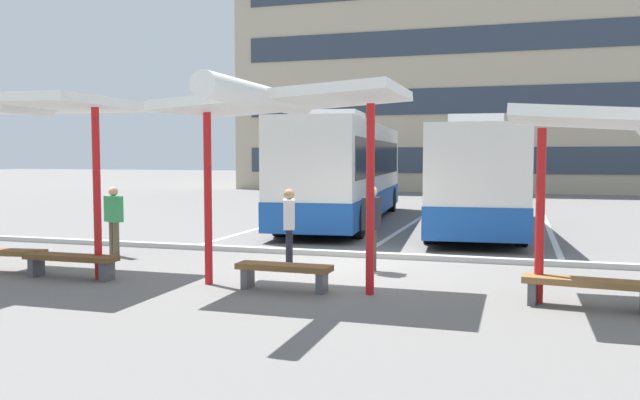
{
  "coord_description": "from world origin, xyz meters",
  "views": [
    {
      "loc": [
        3.44,
        -12.87,
        2.29
      ],
      "look_at": [
        -1.52,
        3.36,
        1.13
      ],
      "focal_mm": 36.52,
      "sensor_mm": 36.0,
      "label": 1
    }
  ],
  "objects_px": {
    "bench_2": "(284,271)",
    "bench_3": "(587,286)",
    "coach_bus_0": "(346,172)",
    "bench_1": "(71,261)",
    "coach_bus_1": "(473,179)",
    "waiting_shelter_0": "(20,108)",
    "waiting_shelter_1": "(280,106)",
    "waiting_passenger_0": "(114,216)",
    "waiting_passenger_1": "(371,222)",
    "waiting_passenger_2": "(289,223)"
  },
  "relations": [
    {
      "from": "bench_2",
      "to": "bench_3",
      "type": "xyz_separation_m",
      "value": [
        4.81,
        0.08,
        0.01
      ]
    },
    {
      "from": "coach_bus_0",
      "to": "bench_1",
      "type": "relative_size",
      "value": 6.64
    },
    {
      "from": "bench_2",
      "to": "coach_bus_1",
      "type": "bearing_deg",
      "value": 76.85
    },
    {
      "from": "coach_bus_0",
      "to": "coach_bus_1",
      "type": "relative_size",
      "value": 1.14
    },
    {
      "from": "waiting_shelter_0",
      "to": "waiting_shelter_1",
      "type": "distance_m",
      "value": 5.08
    },
    {
      "from": "coach_bus_0",
      "to": "bench_2",
      "type": "height_order",
      "value": "coach_bus_0"
    },
    {
      "from": "waiting_passenger_0",
      "to": "bench_3",
      "type": "bearing_deg",
      "value": -13.56
    },
    {
      "from": "waiting_shelter_1",
      "to": "bench_3",
      "type": "height_order",
      "value": "waiting_shelter_1"
    },
    {
      "from": "bench_2",
      "to": "waiting_passenger_0",
      "type": "distance_m",
      "value": 5.63
    },
    {
      "from": "waiting_passenger_1",
      "to": "waiting_passenger_2",
      "type": "relative_size",
      "value": 1.05
    },
    {
      "from": "bench_3",
      "to": "waiting_passenger_1",
      "type": "distance_m",
      "value": 4.37
    },
    {
      "from": "bench_1",
      "to": "waiting_shelter_1",
      "type": "distance_m",
      "value": 5.01
    },
    {
      "from": "bench_1",
      "to": "waiting_passenger_1",
      "type": "bearing_deg",
      "value": 24.28
    },
    {
      "from": "bench_1",
      "to": "waiting_shelter_0",
      "type": "bearing_deg",
      "value": -169.92
    },
    {
      "from": "coach_bus_1",
      "to": "waiting_passenger_0",
      "type": "relative_size",
      "value": 6.82
    },
    {
      "from": "waiting_passenger_1",
      "to": "coach_bus_0",
      "type": "bearing_deg",
      "value": 107.7
    },
    {
      "from": "waiting_shelter_1",
      "to": "waiting_passenger_2",
      "type": "xyz_separation_m",
      "value": [
        -0.65,
        2.23,
        -2.19
      ]
    },
    {
      "from": "waiting_shelter_1",
      "to": "bench_2",
      "type": "bearing_deg",
      "value": 90.0
    },
    {
      "from": "coach_bus_0",
      "to": "waiting_shelter_1",
      "type": "distance_m",
      "value": 11.84
    },
    {
      "from": "waiting_passenger_0",
      "to": "coach_bus_1",
      "type": "bearing_deg",
      "value": 47.0
    },
    {
      "from": "coach_bus_1",
      "to": "waiting_shelter_1",
      "type": "distance_m",
      "value": 11.0
    },
    {
      "from": "waiting_shelter_1",
      "to": "waiting_passenger_1",
      "type": "relative_size",
      "value": 2.5
    },
    {
      "from": "waiting_shelter_0",
      "to": "bench_2",
      "type": "xyz_separation_m",
      "value": [
        5.07,
        0.33,
        -2.84
      ]
    },
    {
      "from": "coach_bus_1",
      "to": "waiting_passenger_2",
      "type": "distance_m",
      "value": 8.96
    },
    {
      "from": "bench_3",
      "to": "waiting_passenger_0",
      "type": "bearing_deg",
      "value": 166.44
    },
    {
      "from": "waiting_passenger_0",
      "to": "waiting_passenger_1",
      "type": "distance_m",
      "value": 6.08
    },
    {
      "from": "waiting_shelter_0",
      "to": "waiting_shelter_1",
      "type": "xyz_separation_m",
      "value": [
        5.07,
        0.18,
        -0.06
      ]
    },
    {
      "from": "waiting_passenger_0",
      "to": "waiting_passenger_1",
      "type": "relative_size",
      "value": 0.93
    },
    {
      "from": "waiting_shelter_1",
      "to": "waiting_passenger_2",
      "type": "height_order",
      "value": "waiting_shelter_1"
    },
    {
      "from": "bench_1",
      "to": "bench_3",
      "type": "xyz_separation_m",
      "value": [
        8.98,
        0.24,
        0.0
      ]
    },
    {
      "from": "bench_2",
      "to": "bench_1",
      "type": "bearing_deg",
      "value": -177.72
    },
    {
      "from": "coach_bus_1",
      "to": "bench_1",
      "type": "bearing_deg",
      "value": -121.89
    },
    {
      "from": "bench_3",
      "to": "waiting_passenger_1",
      "type": "relative_size",
      "value": 1.11
    },
    {
      "from": "waiting_passenger_2",
      "to": "coach_bus_0",
      "type": "bearing_deg",
      "value": 97.72
    },
    {
      "from": "coach_bus_0",
      "to": "coach_bus_1",
      "type": "distance_m",
      "value": 4.48
    },
    {
      "from": "coach_bus_0",
      "to": "waiting_passenger_1",
      "type": "height_order",
      "value": "coach_bus_0"
    },
    {
      "from": "waiting_shelter_0",
      "to": "waiting_shelter_1",
      "type": "bearing_deg",
      "value": 2.09
    },
    {
      "from": "coach_bus_1",
      "to": "waiting_shelter_1",
      "type": "xyz_separation_m",
      "value": [
        -2.45,
        -10.61,
        1.54
      ]
    },
    {
      "from": "bench_1",
      "to": "waiting_passenger_2",
      "type": "distance_m",
      "value": 4.22
    },
    {
      "from": "waiting_passenger_2",
      "to": "waiting_passenger_1",
      "type": "bearing_deg",
      "value": 3.08
    },
    {
      "from": "waiting_passenger_1",
      "to": "bench_2",
      "type": "bearing_deg",
      "value": -115.38
    },
    {
      "from": "coach_bus_1",
      "to": "waiting_passenger_1",
      "type": "xyz_separation_m",
      "value": [
        -1.41,
        -8.29,
        -0.59
      ]
    },
    {
      "from": "waiting_shelter_1",
      "to": "waiting_passenger_2",
      "type": "relative_size",
      "value": 2.61
    },
    {
      "from": "bench_3",
      "to": "bench_2",
      "type": "bearing_deg",
      "value": -179.09
    },
    {
      "from": "bench_2",
      "to": "coach_bus_0",
      "type": "bearing_deg",
      "value": 99.53
    },
    {
      "from": "coach_bus_1",
      "to": "bench_1",
      "type": "relative_size",
      "value": 5.83
    },
    {
      "from": "coach_bus_1",
      "to": "waiting_shelter_0",
      "type": "height_order",
      "value": "coach_bus_1"
    },
    {
      "from": "waiting_passenger_1",
      "to": "bench_1",
      "type": "bearing_deg",
      "value": -155.72
    },
    {
      "from": "bench_1",
      "to": "waiting_passenger_0",
      "type": "bearing_deg",
      "value": 108.21
    },
    {
      "from": "waiting_shelter_0",
      "to": "bench_2",
      "type": "distance_m",
      "value": 5.82
    }
  ]
}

